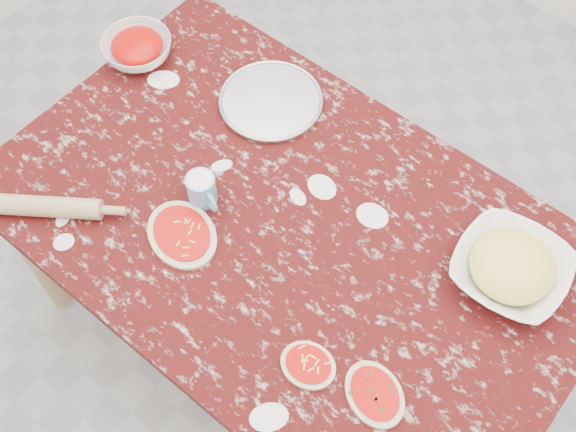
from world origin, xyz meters
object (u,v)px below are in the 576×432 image
Objects in this scene: worktable at (288,241)px; cheese_bowl at (510,270)px; rolling_pin at (49,207)px; pizza_tray at (271,102)px; flour_mug at (202,190)px; sauce_bowl at (138,49)px.

worktable is 5.60× the size of cheese_bowl.
worktable is at bearing 35.62° from rolling_pin.
worktable is 5.64× the size of rolling_pin.
cheese_bowl is (0.83, -0.05, 0.03)m from pizza_tray.
flour_mug is at bearing 45.24° from rolling_pin.
pizza_tray is 1.06× the size of rolling_pin.
flour_mug reaches higher than worktable.
rolling_pin is at bearing -107.69° from pizza_tray.
flour_mug is (0.08, -0.37, 0.04)m from pizza_tray.
flour_mug is (-0.76, -0.32, 0.01)m from cheese_bowl.
sauce_bowl is (-0.43, -0.12, 0.03)m from pizza_tray.
worktable is at bearing -13.46° from sauce_bowl.
rolling_pin is at bearing -144.38° from worktable.
cheese_bowl is at bearing 24.49° from worktable.
sauce_bowl is (-0.74, 0.18, 0.12)m from worktable.
rolling_pin is (0.22, -0.55, -0.00)m from sauce_bowl.
sauce_bowl is 1.82× the size of flour_mug.
cheese_bowl is (1.27, 0.06, 0.00)m from sauce_bowl.
sauce_bowl is 1.27m from cheese_bowl.
cheese_bowl reaches higher than rolling_pin.
cheese_bowl is (0.53, 0.24, 0.12)m from worktable.
sauce_bowl is 0.59m from rolling_pin.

